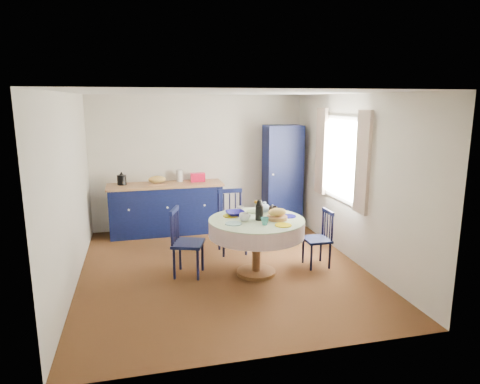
# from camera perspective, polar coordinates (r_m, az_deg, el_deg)

# --- Properties ---
(floor) EXTENTS (4.50, 4.50, 0.00)m
(floor) POSITION_cam_1_polar(r_m,az_deg,el_deg) (6.32, -2.30, -10.19)
(floor) COLOR black
(floor) RESTS_ON ground
(ceiling) EXTENTS (4.50, 4.50, 0.00)m
(ceiling) POSITION_cam_1_polar(r_m,az_deg,el_deg) (5.85, -2.51, 13.09)
(ceiling) COLOR white
(ceiling) RESTS_ON wall_back
(wall_back) EXTENTS (4.00, 0.02, 2.50)m
(wall_back) POSITION_cam_1_polar(r_m,az_deg,el_deg) (8.15, -5.49, 3.97)
(wall_back) COLOR silver
(wall_back) RESTS_ON floor
(wall_left) EXTENTS (0.02, 4.50, 2.50)m
(wall_left) POSITION_cam_1_polar(r_m,az_deg,el_deg) (5.92, -21.76, 0.04)
(wall_left) COLOR silver
(wall_left) RESTS_ON floor
(wall_right) EXTENTS (0.02, 4.50, 2.50)m
(wall_right) POSITION_cam_1_polar(r_m,az_deg,el_deg) (6.64, 14.80, 1.75)
(wall_right) COLOR silver
(wall_right) RESTS_ON floor
(window) EXTENTS (0.10, 1.74, 1.45)m
(window) POSITION_cam_1_polar(r_m,az_deg,el_deg) (6.84, 13.40, 4.44)
(window) COLOR white
(window) RESTS_ON wall_right
(kitchen_counter) EXTENTS (2.07, 0.68, 1.16)m
(kitchen_counter) POSITION_cam_1_polar(r_m,az_deg,el_deg) (7.95, -9.83, -2.06)
(kitchen_counter) COLOR black
(kitchen_counter) RESTS_ON floor
(pantry_cabinet) EXTENTS (0.69, 0.51, 1.95)m
(pantry_cabinet) POSITION_cam_1_polar(r_m,az_deg,el_deg) (8.17, 5.67, 2.02)
(pantry_cabinet) COLOR black
(pantry_cabinet) RESTS_ON floor
(dining_table) EXTENTS (1.32, 1.32, 1.08)m
(dining_table) POSITION_cam_1_polar(r_m,az_deg,el_deg) (5.93, 2.28, -4.78)
(dining_table) COLOR brown
(dining_table) RESTS_ON floor
(chair_left) EXTENTS (0.53, 0.54, 0.96)m
(chair_left) POSITION_cam_1_polar(r_m,az_deg,el_deg) (6.00, -7.31, -6.57)
(chair_left) COLOR black
(chair_left) RESTS_ON floor
(chair_far) EXTENTS (0.45, 0.43, 1.00)m
(chair_far) POSITION_cam_1_polar(r_m,az_deg,el_deg) (6.85, -1.11, -3.89)
(chair_far) COLOR black
(chair_far) RESTS_ON floor
(chair_right) EXTENTS (0.36, 0.38, 0.84)m
(chair_right) POSITION_cam_1_polar(r_m,az_deg,el_deg) (6.40, 10.50, -6.03)
(chair_right) COLOR black
(chair_right) RESTS_ON floor
(mug_a) EXTENTS (0.14, 0.14, 0.11)m
(mug_a) POSITION_cam_1_polar(r_m,az_deg,el_deg) (5.78, 0.57, -3.39)
(mug_a) COLOR silver
(mug_a) RESTS_ON dining_table
(mug_b) EXTENTS (0.11, 0.11, 0.10)m
(mug_b) POSITION_cam_1_polar(r_m,az_deg,el_deg) (5.61, 3.32, -3.91)
(mug_b) COLOR #2B7272
(mug_b) RESTS_ON dining_table
(mug_c) EXTENTS (0.13, 0.13, 0.10)m
(mug_c) POSITION_cam_1_polar(r_m,az_deg,el_deg) (6.21, 4.45, -2.37)
(mug_c) COLOR black
(mug_c) RESTS_ON dining_table
(mug_d) EXTENTS (0.10, 0.10, 0.09)m
(mug_d) POSITION_cam_1_polar(r_m,az_deg,el_deg) (6.21, 0.02, -2.34)
(mug_d) COLOR silver
(mug_d) RESTS_ON dining_table
(cobalt_bowl) EXTENTS (0.27, 0.27, 0.07)m
(cobalt_bowl) POSITION_cam_1_polar(r_m,az_deg,el_deg) (6.05, -0.66, -2.87)
(cobalt_bowl) COLOR navy
(cobalt_bowl) RESTS_ON dining_table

